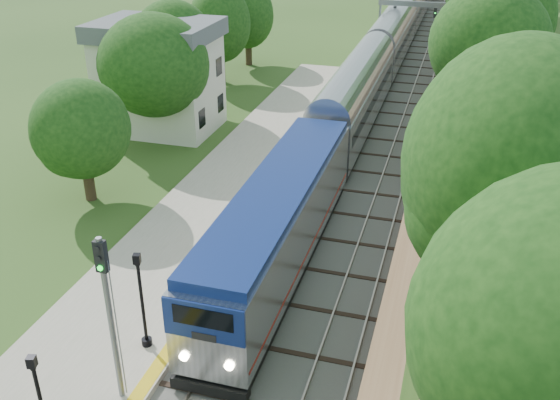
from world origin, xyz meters
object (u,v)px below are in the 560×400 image
(signal_platform, at_px, (108,304))
(train, at_px, (402,23))
(signal_gantry, at_px, (419,16))
(station_building, at_px, (159,76))
(signal_farside, at_px, (429,162))
(lamppost_far, at_px, (143,306))

(signal_platform, bearing_deg, train, 87.24)
(signal_gantry, height_order, train, signal_gantry)
(signal_platform, bearing_deg, station_building, 113.00)
(signal_gantry, bearing_deg, signal_platform, -96.00)
(signal_platform, relative_size, signal_farside, 1.04)
(signal_farside, bearing_deg, lamppost_far, -125.78)
(station_building, xyz_separation_m, lamppost_far, (10.69, -23.43, -1.85))
(signal_platform, xyz_separation_m, signal_farside, (9.10, 15.91, -0.42))
(signal_gantry, relative_size, signal_platform, 1.30)
(signal_farside, bearing_deg, signal_gantry, 96.04)
(train, distance_m, signal_platform, 60.17)
(station_building, bearing_deg, signal_platform, -67.00)
(train, relative_size, signal_platform, 18.60)
(station_building, relative_size, signal_platform, 1.33)
(station_building, distance_m, lamppost_far, 25.82)
(station_building, relative_size, train, 0.07)
(signal_gantry, bearing_deg, signal_farside, -83.96)
(signal_farside, bearing_deg, train, 97.99)
(station_building, distance_m, signal_farside, 22.64)
(station_building, xyz_separation_m, signal_platform, (11.10, -26.15, 0.27))
(signal_platform, distance_m, signal_farside, 18.33)
(lamppost_far, bearing_deg, signal_farside, 54.22)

